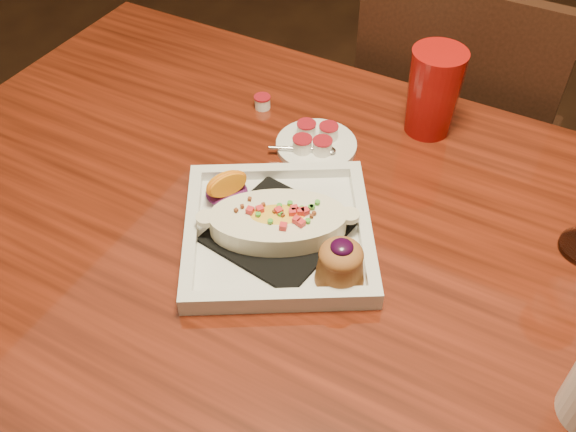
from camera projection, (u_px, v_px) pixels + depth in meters
The scene contains 6 objects.
table at pixel (337, 292), 0.99m from camera, with size 1.50×0.90×0.75m.
chair_far at pixel (450, 141), 1.49m from camera, with size 0.42×0.42×0.93m.
plate at pixel (284, 231), 0.92m from camera, with size 0.37×0.37×0.08m.
saucer at pixel (315, 143), 1.08m from camera, with size 0.14×0.14×0.09m.
creamer_loose at pixel (262, 102), 1.16m from camera, with size 0.03×0.03×0.02m.
red_tumbler at pixel (433, 92), 1.07m from camera, with size 0.09×0.09×0.15m, color #9E0E0B.
Camera 1 is at (0.23, -0.57, 1.44)m, focal length 40.00 mm.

